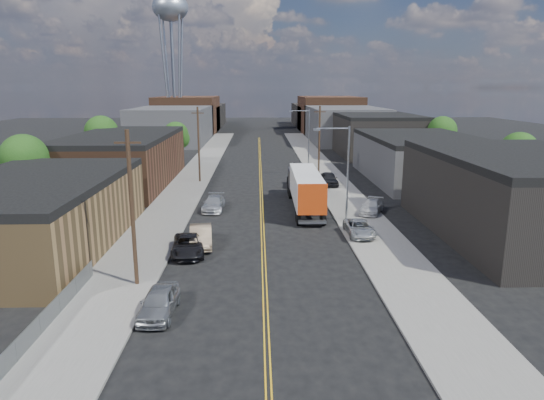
{
  "coord_description": "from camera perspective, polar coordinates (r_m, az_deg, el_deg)",
  "views": [
    {
      "loc": [
        -0.39,
        -19.31,
        12.41
      ],
      "look_at": [
        0.87,
        23.38,
        2.5
      ],
      "focal_mm": 32.0,
      "sensor_mm": 36.0,
      "label": 1
    }
  ],
  "objects": [
    {
      "name": "centerline",
      "position": [
        65.5,
        -1.33,
        2.14
      ],
      "size": [
        0.32,
        120.0,
        0.01
      ],
      "primitive_type": "cube",
      "color": "gold",
      "rests_on": "ground"
    },
    {
      "name": "semi_truck",
      "position": [
        51.04,
        3.84,
        1.63
      ],
      "size": [
        2.78,
        15.56,
        4.07
      ],
      "rotation": [
        0.0,
        0.0,
        -0.01
      ],
      "color": "silver",
      "rests_on": "ground"
    },
    {
      "name": "car_left_d",
      "position": [
        50.53,
        -6.88,
        -0.4
      ],
      "size": [
        2.26,
        5.11,
        1.46
      ],
      "primitive_type": "imported",
      "rotation": [
        0.0,
        0.0,
        -0.04
      ],
      "color": "#B0B4B6",
      "rests_on": "ground"
    },
    {
      "name": "skyline_left_b",
      "position": [
        140.88,
        -9.84,
        9.86
      ],
      "size": [
        16.0,
        26.0,
        10.0
      ],
      "primitive_type": "cube",
      "color": "#492D1D",
      "rests_on": "ground"
    },
    {
      "name": "sidewalk_left",
      "position": [
        66.11,
        -9.59,
        2.13
      ],
      "size": [
        5.0,
        140.0,
        0.15
      ],
      "primitive_type": "cube",
      "color": "slate",
      "rests_on": "ground"
    },
    {
      "name": "car_left_c",
      "position": [
        37.58,
        -9.82,
        -5.26
      ],
      "size": [
        2.86,
        5.39,
        1.44
      ],
      "primitive_type": "imported",
      "rotation": [
        0.0,
        0.0,
        0.09
      ],
      "color": "black",
      "rests_on": "ground"
    },
    {
      "name": "industrial_right_a",
      "position": [
        46.09,
        27.39,
        0.5
      ],
      "size": [
        14.0,
        22.0,
        7.1
      ],
      "color": "black",
      "rests_on": "ground"
    },
    {
      "name": "car_right_lot_b",
      "position": [
        49.52,
        11.64,
        -0.77
      ],
      "size": [
        3.52,
        4.84,
        1.3
      ],
      "primitive_type": "imported",
      "rotation": [
        0.0,
        0.0,
        -0.43
      ],
      "color": "#B8B8B8",
      "rests_on": "sidewalk_right"
    },
    {
      "name": "sidewalk_right",
      "position": [
        66.23,
        6.93,
        2.23
      ],
      "size": [
        5.0,
        140.0,
        0.15
      ],
      "primitive_type": "cube",
      "color": "slate",
      "rests_on": "ground"
    },
    {
      "name": "streetlight_near",
      "position": [
        45.58,
        8.44,
        3.98
      ],
      "size": [
        3.39,
        0.25,
        9.0
      ],
      "color": "gray",
      "rests_on": "ground"
    },
    {
      "name": "utility_pole_left_far",
      "position": [
        65.19,
        -8.62,
        6.51
      ],
      "size": [
        1.6,
        0.26,
        10.0
      ],
      "color": "black",
      "rests_on": "ground"
    },
    {
      "name": "streetlight_far",
      "position": [
        80.03,
        4.08,
        7.95
      ],
      "size": [
        3.39,
        0.25,
        9.0
      ],
      "color": "gray",
      "rests_on": "ground"
    },
    {
      "name": "tree_right_far",
      "position": [
        85.26,
        19.41,
        7.46
      ],
      "size": [
        4.85,
        4.76,
        7.91
      ],
      "color": "black",
      "rests_on": "ground"
    },
    {
      "name": "tree_left_mid",
      "position": [
        78.26,
        -19.36,
        7.26
      ],
      "size": [
        5.1,
        5.04,
        8.37
      ],
      "color": "black",
      "rests_on": "ground"
    },
    {
      "name": "car_right_lot_c",
      "position": [
        62.85,
        6.71,
        2.49
      ],
      "size": [
        2.12,
        4.92,
        1.65
      ],
      "primitive_type": "imported",
      "rotation": [
        0.0,
        0.0,
        0.04
      ],
      "color": "black",
      "rests_on": "sidewalk_right"
    },
    {
      "name": "tree_left_far",
      "position": [
        82.8,
        -11.2,
        7.38
      ],
      "size": [
        4.35,
        4.2,
        6.97
      ],
      "color": "black",
      "rests_on": "ground"
    },
    {
      "name": "skyline_right_c",
      "position": [
        160.86,
        5.67,
        9.83
      ],
      "size": [
        16.0,
        40.0,
        7.0
      ],
      "primitive_type": "cube",
      "color": "black",
      "rests_on": "ground"
    },
    {
      "name": "warehouse_tan",
      "position": [
        42.36,
        -26.21,
        -1.42
      ],
      "size": [
        12.0,
        22.0,
        5.6
      ],
      "color": "brown",
      "rests_on": "ground"
    },
    {
      "name": "chainlink_fence",
      "position": [
        27.96,
        -25.64,
        -13.17
      ],
      "size": [
        0.05,
        16.0,
        1.22
      ],
      "color": "slate",
      "rests_on": "ground"
    },
    {
      "name": "skyline_left_c",
      "position": [
        160.76,
        -8.83,
        9.74
      ],
      "size": [
        16.0,
        40.0,
        7.0
      ],
      "primitive_type": "cube",
      "color": "black",
      "rests_on": "ground"
    },
    {
      "name": "warehouse_brown",
      "position": [
        66.34,
        -17.13,
        4.59
      ],
      "size": [
        12.0,
        26.0,
        6.6
      ],
      "color": "#492D1D",
      "rests_on": "ground"
    },
    {
      "name": "industrial_right_c",
      "position": [
        94.41,
        12.14,
        7.54
      ],
      "size": [
        14.0,
        22.0,
        7.6
      ],
      "color": "black",
      "rests_on": "ground"
    },
    {
      "name": "skyline_left_a",
      "position": [
        116.29,
        -11.53,
        8.66
      ],
      "size": [
        16.0,
        30.0,
        8.0
      ],
      "primitive_type": "cube",
      "color": "#3A3B3D",
      "rests_on": "ground"
    },
    {
      "name": "car_left_b",
      "position": [
        39.34,
        -8.37,
        -4.23
      ],
      "size": [
        2.25,
        5.09,
        1.62
      ],
      "primitive_type": "imported",
      "rotation": [
        0.0,
        0.0,
        0.11
      ],
      "color": "#8D765C",
      "rests_on": "ground"
    },
    {
      "name": "ground",
      "position": [
        80.28,
        -1.4,
        4.17
      ],
      "size": [
        260.0,
        260.0,
        0.0
      ],
      "primitive_type": "plane",
      "color": "black",
      "rests_on": "ground"
    },
    {
      "name": "tree_left_near",
      "position": [
        55.12,
        -27.05,
        4.1
      ],
      "size": [
        4.85,
        4.76,
        7.91
      ],
      "color": "black",
      "rests_on": "ground"
    },
    {
      "name": "skyline_right_b",
      "position": [
        140.99,
        6.72,
        9.96
      ],
      "size": [
        16.0,
        26.0,
        10.0
      ],
      "primitive_type": "cube",
      "color": "#492D1D",
      "rests_on": "ground"
    },
    {
      "name": "car_right_lot_a",
      "position": [
        41.88,
        10.23,
        -3.26
      ],
      "size": [
        2.2,
        4.64,
        1.28
      ],
      "primitive_type": "imported",
      "rotation": [
        0.0,
        0.0,
        0.02
      ],
      "color": "#B6BABC",
      "rests_on": "sidewalk_right"
    },
    {
      "name": "car_left_a",
      "position": [
        28.29,
        -13.14,
        -11.59
      ],
      "size": [
        1.98,
        4.6,
        1.55
      ],
      "primitive_type": "imported",
      "rotation": [
        0.0,
        0.0,
        -0.03
      ],
      "color": "#9A9D9F",
      "rests_on": "ground"
    },
    {
      "name": "utility_pole_left_near",
      "position": [
        31.19,
        -16.15,
        -0.94
      ],
      "size": [
        1.6,
        0.26,
        10.0
      ],
      "color": "black",
      "rests_on": "ground"
    },
    {
      "name": "utility_pole_right",
      "position": [
        68.25,
        5.58,
        6.89
      ],
      "size": [
        1.6,
        0.26,
        10.0
      ],
      "color": "black",
      "rests_on": "ground"
    },
    {
      "name": "tree_right_near",
      "position": [
        63.59,
        27.03,
        4.83
      ],
      "size": [
        4.6,
        4.48,
        7.44
      ],
      "color": "black",
      "rests_on": "ground"
    },
    {
      "name": "industrial_right_b",
      "position": [
        69.67,
        17.13,
        4.77
      ],
      "size": [
        14.0,
        24.0,
        6.1
      ],
      "color": "#3A3B3D",
      "rests_on": "ground"
    },
    {
      "name": "car_ahead_truck",
      "position": [
        62.62,
        2.82,
        2.24
      ],
      "size": [
        2.41,
        4.92,
        1.34
      ],
      "primitive_type": "imported",
      "rotation": [
        0.0,
        0.0,
        -0.04
      ],
      "color": "black",
      "rests_on": "ground"
    },
    {
      "name": "water_tower",
      "position": [
        132.37,
        -11.85,
        20.72
      ],
      "size": [
        9.0,
        9.0,
        36.9
      ],
      "color": "gray",
      "rests_on": "ground"
    },
    {
      "name": "skyline_right_a",
      "position": [
        116.42,
        8.5,
        8.78
      ],
      "size": [
        16.0,
        30.0,
        8.0
      ],
      "primitive_type": "cube",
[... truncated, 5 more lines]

